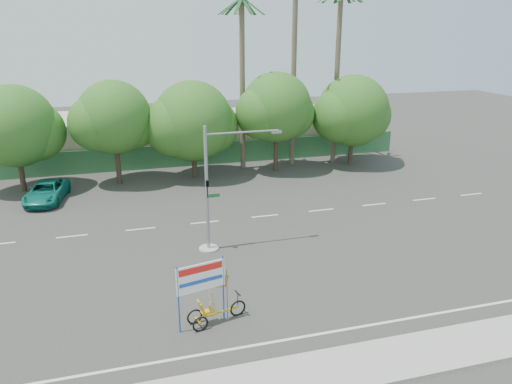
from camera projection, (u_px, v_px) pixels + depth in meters
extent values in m
plane|color=#33302D|center=(273.00, 276.00, 24.97)|extent=(120.00, 120.00, 0.00)
cube|color=gray|center=(336.00, 370.00, 18.12)|extent=(50.00, 2.40, 0.12)
cube|color=#336B3D|center=(199.00, 154.00, 44.23)|extent=(38.00, 0.08, 2.00)
cube|color=beige|center=(82.00, 139.00, 45.42)|extent=(12.00, 8.00, 4.00)
cube|color=beige|center=(270.00, 131.00, 50.15)|extent=(14.00, 8.00, 3.60)
cylinder|color=#473828|center=(21.00, 168.00, 37.17)|extent=(0.40, 0.40, 3.52)
sphere|color=#225B1B|center=(14.00, 126.00, 36.14)|extent=(6.00, 6.00, 6.00)
sphere|color=#225B1B|center=(36.00, 132.00, 36.94)|extent=(4.32, 4.32, 4.32)
cylinder|color=#473828|center=(118.00, 160.00, 38.95)|extent=(0.40, 0.40, 3.74)
sphere|color=#225B1B|center=(114.00, 117.00, 37.86)|extent=(5.60, 5.60, 5.60)
sphere|color=#225B1B|center=(131.00, 123.00, 38.65)|extent=(4.03, 4.03, 4.03)
sphere|color=#225B1B|center=(97.00, 123.00, 37.41)|extent=(4.26, 4.26, 4.26)
cylinder|color=#473828|center=(194.00, 158.00, 40.58)|extent=(0.40, 0.40, 3.30)
sphere|color=#225B1B|center=(193.00, 121.00, 39.62)|extent=(6.40, 6.40, 6.40)
sphere|color=#225B1B|center=(210.00, 126.00, 40.43)|extent=(4.61, 4.61, 4.61)
sphere|color=#225B1B|center=(175.00, 126.00, 39.11)|extent=(4.86, 4.86, 4.86)
cylinder|color=#473828|center=(276.00, 149.00, 42.30)|extent=(0.40, 0.40, 3.87)
sphere|color=#225B1B|center=(276.00, 107.00, 41.18)|extent=(5.80, 5.80, 5.80)
sphere|color=#225B1B|center=(290.00, 113.00, 41.98)|extent=(4.18, 4.18, 4.18)
sphere|color=#225B1B|center=(262.00, 113.00, 40.72)|extent=(4.41, 4.41, 4.41)
cylinder|color=#473828|center=(351.00, 146.00, 44.19)|extent=(0.40, 0.40, 3.43)
sphere|color=#225B1B|center=(353.00, 111.00, 43.19)|extent=(6.20, 6.20, 6.20)
sphere|color=#225B1B|center=(365.00, 116.00, 44.00)|extent=(4.46, 4.46, 4.46)
sphere|color=#225B1B|center=(339.00, 116.00, 42.70)|extent=(4.71, 4.71, 4.71)
cylinder|color=#70604C|center=(294.00, 67.00, 42.09)|extent=(0.44, 0.44, 17.00)
cylinder|color=#70604C|center=(337.00, 78.00, 43.45)|extent=(0.44, 0.44, 15.00)
cylinder|color=#70604C|center=(242.00, 87.00, 41.40)|extent=(0.44, 0.44, 14.00)
cube|color=#1C4C21|center=(253.00, 6.00, 39.61)|extent=(1.91, 0.28, 1.36)
cube|color=#1C4C21|center=(249.00, 6.00, 40.11)|extent=(1.65, 1.44, 1.36)
cube|color=#1C4C21|center=(241.00, 6.00, 40.25)|extent=(0.61, 1.93, 1.36)
cube|color=#1C4C21|center=(234.00, 6.00, 39.99)|extent=(1.20, 1.80, 1.36)
cube|color=#1C4C21|center=(230.00, 6.00, 39.43)|extent=(1.89, 0.92, 1.36)
cube|color=#1C4C21|center=(232.00, 6.00, 38.84)|extent=(1.89, 0.92, 1.36)
cube|color=#1C4C21|center=(238.00, 5.00, 38.50)|extent=(1.20, 1.80, 1.36)
cube|color=#1C4C21|center=(247.00, 5.00, 38.56)|extent=(0.61, 1.93, 1.36)
cube|color=#1C4C21|center=(253.00, 6.00, 39.00)|extent=(1.65, 1.44, 1.36)
cylinder|color=gray|center=(209.00, 248.00, 27.95)|extent=(1.10, 1.10, 0.10)
cylinder|color=gray|center=(207.00, 190.00, 26.84)|extent=(0.18, 0.18, 7.00)
cylinder|color=gray|center=(242.00, 132.00, 26.38)|extent=(4.00, 0.10, 0.10)
cube|color=gray|center=(276.00, 132.00, 26.91)|extent=(0.55, 0.20, 0.12)
imported|color=black|center=(208.00, 190.00, 26.61)|extent=(0.16, 0.20, 1.00)
cube|color=#14662D|center=(213.00, 196.00, 27.04)|extent=(0.70, 0.04, 0.18)
torus|color=black|center=(238.00, 308.00, 21.55)|extent=(0.75, 0.25, 0.75)
torus|color=black|center=(195.00, 317.00, 20.96)|extent=(0.70, 0.23, 0.70)
torus|color=black|center=(200.00, 324.00, 20.45)|extent=(0.70, 0.23, 0.70)
cube|color=gold|center=(218.00, 313.00, 21.10)|extent=(1.85, 0.48, 0.07)
cube|color=gold|center=(197.00, 320.00, 20.70)|extent=(0.21, 0.66, 0.06)
cube|color=gold|center=(208.00, 312.00, 20.85)|extent=(0.64, 0.57, 0.07)
cube|color=gold|center=(201.00, 308.00, 20.62)|extent=(0.35, 0.51, 0.60)
cylinder|color=black|center=(238.00, 299.00, 21.41)|extent=(0.04, 0.04, 0.61)
cube|color=black|center=(238.00, 293.00, 21.32)|extent=(0.15, 0.49, 0.04)
imported|color=#CCB284|center=(212.00, 302.00, 20.79)|extent=(0.37, 0.49, 1.19)
cylinder|color=#1843B7|center=(178.00, 300.00, 19.97)|extent=(0.07, 0.07, 2.98)
cylinder|color=#1843B7|center=(223.00, 288.00, 20.88)|extent=(0.07, 0.07, 2.98)
cube|color=white|center=(201.00, 277.00, 20.18)|extent=(2.06, 0.52, 1.21)
cube|color=red|center=(201.00, 269.00, 20.02)|extent=(1.83, 0.43, 0.29)
cube|color=#1843B7|center=(201.00, 281.00, 20.20)|extent=(1.83, 0.43, 0.15)
cylinder|color=black|center=(227.00, 294.00, 21.06)|extent=(0.03, 0.03, 2.32)
cube|color=red|center=(218.00, 281.00, 20.66)|extent=(0.96, 0.24, 0.72)
imported|color=#107263|center=(46.00, 192.00, 35.34)|extent=(3.13, 5.32, 1.39)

